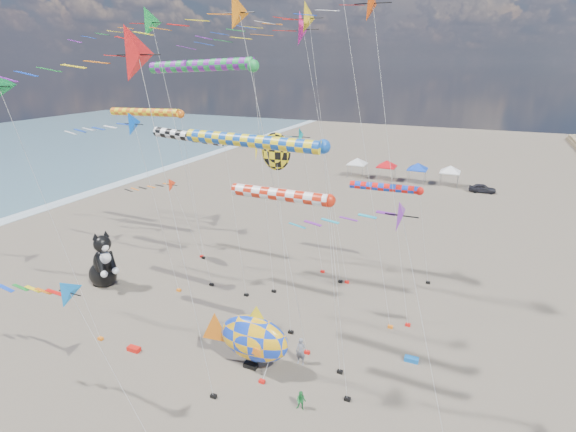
# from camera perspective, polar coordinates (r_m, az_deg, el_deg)

# --- Properties ---
(delta_kite_0) EXTENTS (15.71, 2.87, 22.58)m
(delta_kite_0) POSITION_cam_1_polar(r_m,az_deg,el_deg) (38.00, 0.97, 22.32)
(delta_kite_0) COLOR #F724B1
(delta_kite_0) RESTS_ON ground
(delta_kite_1) EXTENTS (8.94, 1.67, 13.02)m
(delta_kite_1) POSITION_cam_1_polar(r_m,az_deg,el_deg) (19.81, 10.43, -1.65)
(delta_kite_1) COLOR purple
(delta_kite_1) RESTS_ON ground
(delta_kite_2) EXTENTS (8.29, 1.51, 7.78)m
(delta_kite_2) POSITION_cam_1_polar(r_m,az_deg,el_deg) (46.31, -15.32, 3.16)
(delta_kite_2) COLOR #FF3612
(delta_kite_2) RESTS_ON ground
(delta_kite_3) EXTENTS (12.60, 2.13, 22.39)m
(delta_kite_3) POSITION_cam_1_polar(r_m,az_deg,el_deg) (28.05, -7.83, 23.51)
(delta_kite_3) COLOR orange
(delta_kite_3) RESTS_ON ground
(delta_kite_4) EXTENTS (10.31, 2.08, 15.10)m
(delta_kite_4) POSITION_cam_1_polar(r_m,az_deg,el_deg) (38.45, -19.87, 10.49)
(delta_kite_4) COLOR blue
(delta_kite_4) RESTS_ON ground
(delta_kite_5) EXTENTS (9.53, 1.85, 13.57)m
(delta_kite_5) POSITION_cam_1_polar(r_m,az_deg,el_deg) (39.96, -0.07, 9.75)
(delta_kite_5) COLOR #0CCFCE
(delta_kite_5) RESTS_ON ground
(delta_kite_7) EXTENTS (10.27, 1.65, 8.41)m
(delta_kite_7) POSITION_cam_1_polar(r_m,az_deg,el_deg) (26.27, -27.37, -9.32)
(delta_kite_7) COLOR blue
(delta_kite_7) RESTS_ON ground
(delta_kite_8) EXTENTS (13.02, 2.53, 23.10)m
(delta_kite_8) POSITION_cam_1_polar(r_m,az_deg,el_deg) (37.81, 1.24, 23.34)
(delta_kite_8) COLOR yellow
(delta_kite_8) RESTS_ON ground
(delta_kite_9) EXTENTS (11.55, 2.41, 18.57)m
(delta_kite_9) POSITION_cam_1_polar(r_m,az_deg,el_deg) (34.27, -32.39, 13.53)
(delta_kite_9) COLOR #107F38
(delta_kite_9) RESTS_ON ground
(delta_kite_10) EXTENTS (14.18, 2.70, 23.67)m
(delta_kite_10) POSITION_cam_1_polar(r_m,az_deg,el_deg) (31.56, 8.26, 24.97)
(delta_kite_10) COLOR #C73F0B
(delta_kite_10) RESTS_ON ground
(delta_kite_11) EXTENTS (11.51, 2.76, 20.46)m
(delta_kite_11) POSITION_cam_1_polar(r_m,az_deg,el_deg) (23.78, -18.56, 18.47)
(delta_kite_11) COLOR red
(delta_kite_11) RESTS_ON ground
(delta_kite_12) EXTENTS (11.05, 2.30, 22.68)m
(delta_kite_12) POSITION_cam_1_polar(r_m,az_deg,el_deg) (38.44, -16.79, 22.05)
(delta_kite_12) COLOR #158F36
(delta_kite_12) RESTS_ON ground
(windsock_0) EXTENTS (7.66, 0.72, 8.75)m
(windsock_0) POSITION_cam_1_polar(r_m,az_deg,el_deg) (39.79, 12.64, 3.46)
(windsock_0) COLOR red
(windsock_0) RESTS_ON ground
(windsock_1) EXTENTS (10.60, 0.80, 14.73)m
(windsock_1) POSITION_cam_1_polar(r_m,az_deg,el_deg) (26.28, -3.94, 9.30)
(windsock_1) COLOR #124CB4
(windsock_1) RESTS_ON ground
(windsock_2) EXTENTS (8.19, 0.83, 13.55)m
(windsock_2) POSITION_cam_1_polar(r_m,az_deg,el_deg) (36.51, -12.02, 9.75)
(windsock_2) COLOR black
(windsock_2) RESTS_ON ground
(windsock_3) EXTENTS (9.90, 0.77, 14.56)m
(windsock_3) POSITION_cam_1_polar(r_m,az_deg,el_deg) (45.43, -17.36, 12.38)
(windsock_3) COLOR orange
(windsock_3) RESTS_ON ground
(windsock_4) EXTENTS (10.85, 0.94, 18.88)m
(windsock_4) POSITION_cam_1_polar(r_m,az_deg,el_deg) (36.99, -10.41, 18.20)
(windsock_4) COLOR green
(windsock_4) RESTS_ON ground
(windsock_5) EXTENTS (7.29, 0.70, 12.36)m
(windsock_5) POSITION_cam_1_polar(r_m,az_deg,el_deg) (23.76, -0.36, 2.46)
(windsock_5) COLOR red
(windsock_5) RESTS_ON ground
(angelfish_kite) EXTENTS (3.74, 3.02, 14.15)m
(angelfish_kite) POSITION_cam_1_polar(r_m,az_deg,el_deg) (31.34, -1.89, 8.03)
(angelfish_kite) COLOR yellow
(angelfish_kite) RESTS_ON ground
(cat_inflatable) EXTENTS (4.34, 3.37, 5.25)m
(cat_inflatable) POSITION_cam_1_polar(r_m,az_deg,el_deg) (42.16, -22.45, -4.93)
(cat_inflatable) COLOR black
(cat_inflatable) RESTS_ON ground
(fish_inflatable) EXTENTS (6.19, 2.32, 4.65)m
(fish_inflatable) POSITION_cam_1_polar(r_m,az_deg,el_deg) (29.21, -4.43, -15.20)
(fish_inflatable) COLOR blue
(fish_inflatable) RESTS_ON ground
(person_adult) EXTENTS (0.70, 0.47, 1.86)m
(person_adult) POSITION_cam_1_polar(r_m,az_deg,el_deg) (30.35, 1.64, -16.81)
(person_adult) COLOR slate
(person_adult) RESTS_ON ground
(child_green) EXTENTS (0.62, 0.51, 1.19)m
(child_green) POSITION_cam_1_polar(r_m,az_deg,el_deg) (27.36, 1.68, -22.40)
(child_green) COLOR #1A7832
(child_green) RESTS_ON ground
(child_blue) EXTENTS (0.60, 0.50, 0.96)m
(child_blue) POSITION_cam_1_polar(r_m,az_deg,el_deg) (30.49, -4.22, -17.73)
(child_blue) COLOR #2962A2
(child_blue) RESTS_ON ground
(kite_bag_0) EXTENTS (0.90, 0.44, 0.30)m
(kite_bag_0) POSITION_cam_1_polar(r_m,az_deg,el_deg) (30.57, -4.76, -18.40)
(kite_bag_0) COLOR black
(kite_bag_0) RESTS_ON ground
(kite_bag_1) EXTENTS (0.90, 0.44, 0.30)m
(kite_bag_1) POSITION_cam_1_polar(r_m,az_deg,el_deg) (33.59, -18.98, -15.67)
(kite_bag_1) COLOR red
(kite_bag_1) RESTS_ON ground
(kite_bag_2) EXTENTS (0.90, 0.44, 0.30)m
(kite_bag_2) POSITION_cam_1_polar(r_m,az_deg,el_deg) (32.03, 15.40, -17.15)
(kite_bag_2) COLOR blue
(kite_bag_2) RESTS_ON ground
(tent_row) EXTENTS (19.20, 4.20, 3.80)m
(tent_row) POSITION_cam_1_polar(r_m,az_deg,el_deg) (75.98, 14.31, 6.61)
(tent_row) COLOR silver
(tent_row) RESTS_ON ground
(parked_car) EXTENTS (3.93, 1.82, 1.31)m
(parked_car) POSITION_cam_1_polar(r_m,az_deg,el_deg) (73.72, 23.45, 3.24)
(parked_car) COLOR #26262D
(parked_car) RESTS_ON ground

